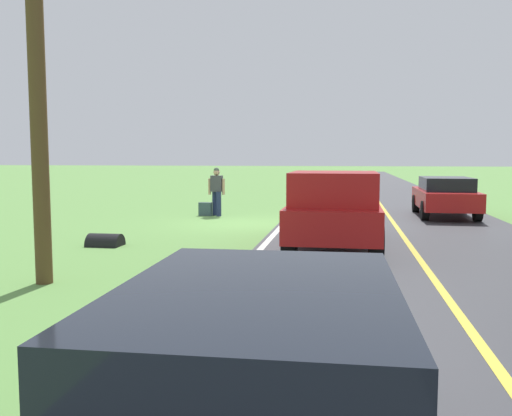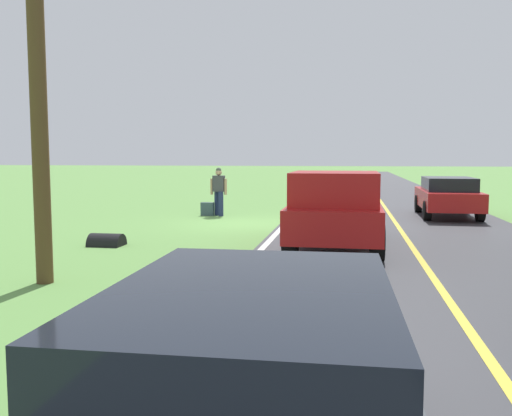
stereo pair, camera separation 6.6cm
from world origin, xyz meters
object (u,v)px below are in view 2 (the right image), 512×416
hitchhiker_walking (219,189)px  sedan_near_oncoming (448,196)px  suitcase_carried (207,209)px  sedan_ahead_same_lane (248,402)px  utility_pole_roadside (37,66)px  pickup_truck_passing (336,207)px

hitchhiker_walking → sedan_near_oncoming: (-8.12, -1.09, -0.23)m
suitcase_carried → sedan_ahead_same_lane: 16.91m
sedan_ahead_same_lane → utility_pole_roadside: utility_pole_roadside is taller
hitchhiker_walking → sedan_near_oncoming: hitchhiker_walking is taller
sedan_near_oncoming → utility_pole_roadside: 14.98m
pickup_truck_passing → sedan_near_oncoming: bearing=-116.7°
hitchhiker_walking → suitcase_carried: 0.85m
suitcase_carried → sedan_near_oncoming: bearing=100.1°
sedan_near_oncoming → sedan_ahead_same_lane: same height
suitcase_carried → pickup_truck_passing: size_ratio=0.09×
pickup_truck_passing → hitchhiker_walking: bearing=-56.0°
pickup_truck_passing → sedan_ahead_same_lane: bearing=88.5°
suitcase_carried → sedan_ahead_same_lane: bearing=17.9°
utility_pole_roadside → suitcase_carried: bearing=-90.2°
pickup_truck_passing → sedan_ahead_same_lane: size_ratio=1.22×
suitcase_carried → pickup_truck_passing: pickup_truck_passing is taller
suitcase_carried → pickup_truck_passing: bearing=39.2°
hitchhiker_walking → sedan_ahead_same_lane: 16.86m
sedan_near_oncoming → sedan_ahead_same_lane: 17.90m
pickup_truck_passing → sedan_near_oncoming: 8.42m
sedan_near_oncoming → utility_pole_roadside: size_ratio=0.61×
hitchhiker_walking → pickup_truck_passing: size_ratio=0.32×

